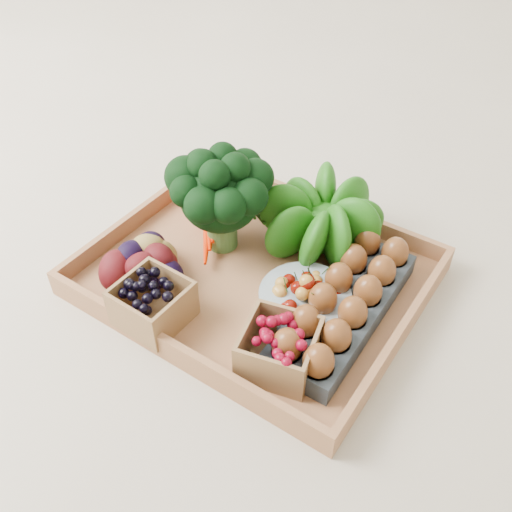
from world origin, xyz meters
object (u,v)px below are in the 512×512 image
Objects in this scene: broccoli at (221,214)px; cherry_bowl at (304,302)px; egg_carton at (343,309)px; tray at (256,278)px.

cherry_bowl is (0.21, -0.06, -0.05)m from broccoli.
broccoli is 0.56× the size of egg_carton.
cherry_bowl is 0.06m from egg_carton.
cherry_bowl is at bearing -15.42° from broccoli.
egg_carton is (0.27, -0.04, -0.05)m from broccoli.
cherry_bowl reaches higher than tray.
tray is at bearing -18.90° from broccoli.
broccoli is 0.28m from egg_carton.
cherry_bowl is at bearing -12.29° from tray.
cherry_bowl is at bearing -161.82° from egg_carton.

